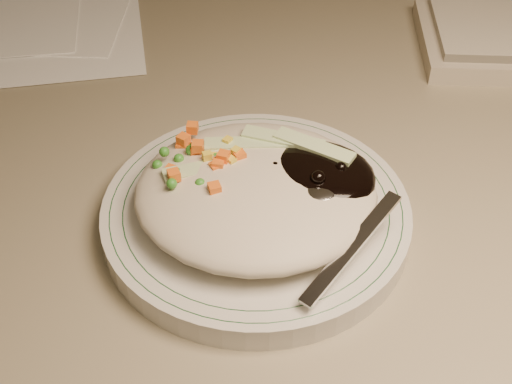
{
  "coord_description": "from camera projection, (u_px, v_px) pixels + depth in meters",
  "views": [
    {
      "loc": [
        -0.04,
        0.78,
        1.16
      ],
      "look_at": [
        -0.06,
        1.2,
        0.78
      ],
      "focal_mm": 50.0,
      "sensor_mm": 36.0,
      "label": 1
    }
  ],
  "objects": [
    {
      "name": "plate_rim",
      "position": [
        256.0,
        207.0,
        0.58
      ],
      "size": [
        0.24,
        0.24,
        0.0
      ],
      "color": "#144723",
      "rests_on": "plate"
    },
    {
      "name": "meal",
      "position": [
        261.0,
        188.0,
        0.56
      ],
      "size": [
        0.21,
        0.19,
        0.05
      ],
      "color": "#BEB49A",
      "rests_on": "plate"
    },
    {
      "name": "desk",
      "position": [
        317.0,
        237.0,
        0.86
      ],
      "size": [
        1.4,
        0.7,
        0.74
      ],
      "color": "gray",
      "rests_on": "ground"
    },
    {
      "name": "plate",
      "position": [
        256.0,
        215.0,
        0.59
      ],
      "size": [
        0.25,
        0.25,
        0.02
      ],
      "primitive_type": "cylinder",
      "color": "silver",
      "rests_on": "desk"
    }
  ]
}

